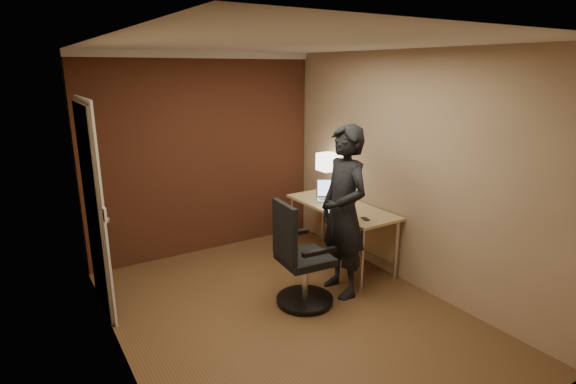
% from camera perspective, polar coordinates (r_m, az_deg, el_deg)
% --- Properties ---
extents(room, '(4.00, 4.00, 4.00)m').
position_cam_1_polar(room, '(5.25, -11.61, 4.83)').
color(room, brown).
rests_on(room, ground).
extents(desk, '(0.60, 1.50, 0.73)m').
position_cam_1_polar(desk, '(5.46, 7.30, -2.86)').
color(desk, tan).
rests_on(desk, ground).
extents(desk_lamp, '(0.22, 0.22, 0.54)m').
position_cam_1_polar(desk_lamp, '(5.75, 5.06, 3.75)').
color(desk_lamp, silver).
rests_on(desk_lamp, desk).
extents(laptop, '(0.41, 0.39, 0.23)m').
position_cam_1_polar(laptop, '(5.63, 5.33, -0.22)').
color(laptop, silver).
rests_on(laptop, desk).
extents(mouse, '(0.09, 0.12, 0.03)m').
position_cam_1_polar(mouse, '(5.16, 7.45, -2.29)').
color(mouse, black).
rests_on(mouse, desk).
extents(phone, '(0.09, 0.13, 0.01)m').
position_cam_1_polar(phone, '(4.93, 9.79, -3.38)').
color(phone, black).
rests_on(phone, desk).
extents(wallet, '(0.12, 0.13, 0.02)m').
position_cam_1_polar(wallet, '(5.51, 7.94, -1.20)').
color(wallet, black).
rests_on(wallet, desk).
extents(office_chair, '(0.58, 0.62, 1.06)m').
position_cam_1_polar(office_chair, '(4.47, 1.42, -8.81)').
color(office_chair, black).
rests_on(office_chair, ground).
extents(person, '(0.48, 0.69, 1.78)m').
position_cam_1_polar(person, '(4.62, 7.08, -2.54)').
color(person, black).
rests_on(person, ground).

